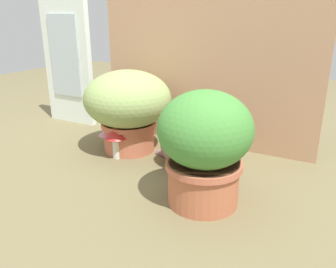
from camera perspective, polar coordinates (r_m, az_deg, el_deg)
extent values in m
plane|color=brown|center=(1.61, -3.40, -6.09)|extent=(6.00, 6.00, 0.00)
cube|color=tan|center=(1.86, 6.10, 10.23)|extent=(1.22, 0.03, 0.80)
cube|color=white|center=(2.35, -16.46, 11.51)|extent=(0.37, 0.04, 0.80)
cube|color=silver|center=(2.33, -16.99, 12.39)|extent=(0.24, 0.01, 0.51)
cylinder|color=#C0684A|center=(1.83, -6.55, -0.29)|extent=(0.27, 0.27, 0.16)
cylinder|color=#C06244|center=(1.81, -6.63, 1.71)|extent=(0.29, 0.29, 0.02)
ellipsoid|color=#90A95F|center=(1.77, -6.80, 5.91)|extent=(0.45, 0.45, 0.29)
cylinder|color=#B86443|center=(1.32, 5.91, -8.04)|extent=(0.27, 0.27, 0.17)
cylinder|color=#BE654A|center=(1.29, 6.02, -5.14)|extent=(0.29, 0.29, 0.02)
ellipsoid|color=#458B39|center=(1.24, 6.25, 0.81)|extent=(0.35, 0.35, 0.29)
ellipsoid|color=gray|center=(1.60, 2.67, -2.02)|extent=(0.29, 0.22, 0.22)
ellipsoid|color=#BB989A|center=(1.55, 5.50, -3.26)|extent=(0.09, 0.11, 0.11)
sphere|color=gray|center=(1.49, 6.05, 1.10)|extent=(0.13, 0.13, 0.11)
cone|color=gray|center=(1.50, 6.81, 3.59)|extent=(0.04, 0.04, 0.04)
cone|color=gray|center=(1.45, 5.45, 3.11)|extent=(0.04, 0.04, 0.04)
cylinder|color=gray|center=(1.73, 0.47, -3.42)|extent=(0.19, 0.08, 0.07)
cylinder|color=silver|center=(1.74, -8.59, -2.30)|extent=(0.04, 0.04, 0.11)
cone|color=red|center=(1.71, -8.73, 0.38)|extent=(0.12, 0.12, 0.06)
cylinder|color=silver|center=(1.81, -9.66, -1.64)|extent=(0.04, 0.04, 0.10)
cone|color=pink|center=(1.79, -9.79, 0.56)|extent=(0.11, 0.11, 0.05)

